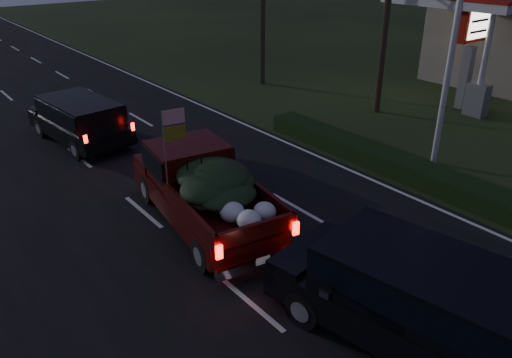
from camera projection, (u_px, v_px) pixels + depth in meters
ground at (250, 304)px, 10.57m from camera, size 120.00×120.00×0.00m
road_asphalt at (250, 303)px, 10.56m from camera, size 14.00×120.00×0.02m
hedge_row at (379, 158)px, 16.90m from camera, size 1.00×10.00×0.60m
gas_price_pylon at (475, 23)px, 21.38m from camera, size 2.00×0.41×5.57m
gas_canopy at (481, 4)px, 22.95m from camera, size 7.10×6.10×4.88m
pickup_truck at (204, 185)px, 13.21m from camera, size 2.91×5.86×2.94m
lead_suv at (80, 117)px, 18.58m from camera, size 2.46×4.95×1.37m
rear_suv at (422, 295)px, 9.03m from camera, size 3.16×5.66×1.54m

